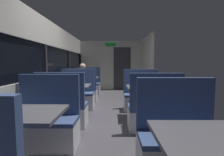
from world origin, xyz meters
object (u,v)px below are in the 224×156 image
at_px(dining_table_mid_window, 71,89).
at_px(bench_far_window_facing_entry, 89,86).
at_px(dining_table_far_window, 86,80).
at_px(dining_table_front_aisle, 216,149).
at_px(dining_table_near_window, 21,121).
at_px(bench_front_aisle_facing_entry, 178,144).
at_px(bench_near_window_facing_entry, 47,125).
at_px(dining_table_rear_aisle, 147,91).
at_px(bench_rear_aisle_facing_end, 154,113).
at_px(bench_mid_window_facing_entry, 77,96).
at_px(bench_far_window_facing_end, 83,91).
at_px(seated_passenger, 83,85).
at_px(bench_mid_window_facing_end, 63,110).
at_px(bench_rear_aisle_facing_entry, 141,98).

xyz_separation_m(dining_table_mid_window, bench_far_window_facing_entry, (0.00, 2.94, -0.31)).
xyz_separation_m(dining_table_far_window, dining_table_front_aisle, (1.79, -5.07, 0.00)).
xyz_separation_m(dining_table_near_window, bench_front_aisle_facing_entry, (1.79, 0.10, -0.31)).
bearing_deg(bench_near_window_facing_entry, dining_table_rear_aisle, 36.76).
bearing_deg(dining_table_mid_window, bench_rear_aisle_facing_end, -26.68).
relative_size(bench_near_window_facing_entry, dining_table_rear_aisle, 1.22).
relative_size(dining_table_far_window, dining_table_front_aisle, 1.00).
height_order(bench_far_window_facing_entry, bench_rear_aisle_facing_end, same).
relative_size(dining_table_front_aisle, dining_table_rear_aisle, 1.00).
bearing_deg(dining_table_rear_aisle, bench_mid_window_facing_entry, 153.32).
bearing_deg(bench_far_window_facing_end, dining_table_front_aisle, -67.74).
height_order(bench_far_window_facing_end, bench_front_aisle_facing_entry, same).
xyz_separation_m(bench_front_aisle_facing_entry, seated_passenger, (-1.79, 3.75, 0.21)).
bearing_deg(bench_mid_window_facing_end, bench_far_window_facing_entry, 90.00).
height_order(bench_far_window_facing_entry, dining_table_front_aisle, bench_far_window_facing_entry).
relative_size(bench_mid_window_facing_entry, bench_rear_aisle_facing_entry, 1.00).
distance_m(bench_far_window_facing_entry, dining_table_rear_aisle, 3.62).
height_order(bench_far_window_facing_end, bench_far_window_facing_entry, same).
height_order(bench_near_window_facing_entry, dining_table_mid_window, bench_near_window_facing_entry).
distance_m(dining_table_mid_window, bench_far_window_facing_entry, 2.95).
distance_m(bench_far_window_facing_entry, bench_rear_aisle_facing_end, 4.23).
xyz_separation_m(dining_table_near_window, dining_table_rear_aisle, (1.79, 2.04, 0.00)).
relative_size(dining_table_near_window, bench_mid_window_facing_entry, 0.82).
height_order(bench_far_window_facing_end, bench_rear_aisle_facing_end, same).
xyz_separation_m(dining_table_far_window, bench_rear_aisle_facing_end, (1.79, -3.14, -0.31)).
distance_m(dining_table_mid_window, bench_mid_window_facing_entry, 0.77).
distance_m(dining_table_near_window, bench_far_window_facing_entry, 5.18).
bearing_deg(dining_table_near_window, bench_front_aisle_facing_entry, 3.18).
relative_size(dining_table_rear_aisle, seated_passenger, 0.71).
distance_m(bench_far_window_facing_entry, seated_passenger, 1.34).
xyz_separation_m(dining_table_near_window, bench_rear_aisle_facing_end, (1.79, 1.34, -0.31)).
xyz_separation_m(bench_rear_aisle_facing_end, bench_rear_aisle_facing_entry, (0.00, 1.40, 0.00)).
height_order(bench_mid_window_facing_entry, dining_table_far_window, bench_mid_window_facing_entry).
relative_size(bench_mid_window_facing_entry, seated_passenger, 0.87).
height_order(dining_table_front_aisle, dining_table_rear_aisle, same).
height_order(bench_mid_window_facing_entry, bench_rear_aisle_facing_end, same).
relative_size(bench_far_window_facing_end, bench_rear_aisle_facing_entry, 1.00).
bearing_deg(bench_rear_aisle_facing_end, seated_passenger, 125.51).
xyz_separation_m(dining_table_mid_window, bench_rear_aisle_facing_end, (1.79, -0.90, -0.31)).
xyz_separation_m(bench_far_window_facing_end, dining_table_front_aisle, (1.79, -4.37, 0.31)).
relative_size(dining_table_near_window, bench_front_aisle_facing_entry, 0.82).
distance_m(bench_mid_window_facing_entry, dining_table_far_window, 1.57).
relative_size(bench_far_window_facing_end, bench_rear_aisle_facing_end, 1.00).
height_order(bench_far_window_facing_entry, bench_rear_aisle_facing_entry, same).
relative_size(dining_table_mid_window, bench_far_window_facing_entry, 0.82).
bearing_deg(dining_table_far_window, bench_near_window_facing_entry, -90.00).
height_order(bench_mid_window_facing_end, bench_front_aisle_facing_entry, same).
bearing_deg(seated_passenger, bench_mid_window_facing_end, -90.00).
relative_size(bench_far_window_facing_end, bench_far_window_facing_entry, 1.00).
height_order(bench_mid_window_facing_entry, dining_table_rear_aisle, bench_mid_window_facing_entry).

